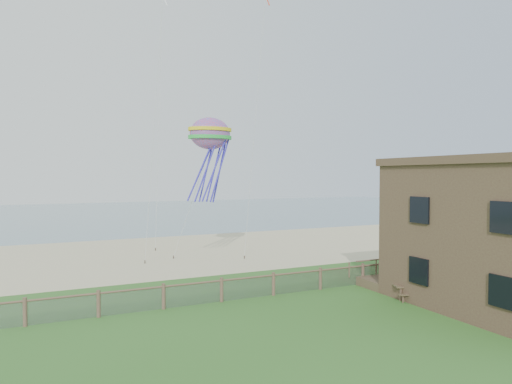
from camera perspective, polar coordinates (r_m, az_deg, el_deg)
ground at (r=20.38m, az=10.32°, el=-16.50°), size 160.00×160.00×0.00m
sand_beach at (r=39.89m, az=-8.51°, el=-7.33°), size 72.00×20.00×0.02m
ocean at (r=82.74m, az=-17.29°, el=-2.56°), size 160.00×68.00×0.02m
chainlink_fence at (r=25.17m, az=2.20°, el=-11.58°), size 36.20×0.20×1.25m
motel_deck at (r=32.50m, az=24.18°, el=-9.19°), size 15.00×2.00×0.50m
picnic_table at (r=25.75m, az=19.07°, el=-11.66°), size 2.44×2.18×0.85m
octopus_kite at (r=33.73m, az=-5.75°, el=4.34°), size 3.57×2.74×6.77m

